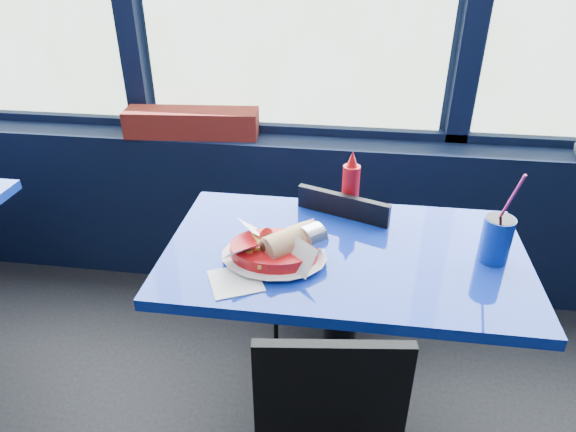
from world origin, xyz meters
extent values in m
cube|color=black|center=(0.00, 2.87, 0.40)|extent=(5.00, 0.26, 0.80)
cube|color=black|center=(0.00, 2.95, 0.81)|extent=(4.80, 0.08, 0.06)
cylinder|color=black|center=(0.30, 2.00, 0.01)|extent=(0.44, 0.44, 0.03)
cylinder|color=black|center=(0.30, 2.00, 0.34)|extent=(0.12, 0.12, 0.68)
cube|color=#0D2796|center=(0.30, 2.00, 0.73)|extent=(1.20, 0.70, 0.04)
cube|color=black|center=(0.29, 1.42, 0.66)|extent=(0.38, 0.07, 0.43)
cube|color=black|center=(0.22, 2.40, 0.41)|extent=(0.49, 0.49, 0.04)
cube|color=black|center=(0.28, 2.23, 0.63)|extent=(0.35, 0.15, 0.41)
cylinder|color=black|center=(0.43, 2.50, 0.19)|extent=(0.02, 0.02, 0.39)
cylinder|color=black|center=(0.31, 2.19, 0.19)|extent=(0.02, 0.02, 0.39)
cylinder|color=black|center=(0.12, 2.61, 0.19)|extent=(0.02, 0.02, 0.39)
cylinder|color=black|center=(0.01, 2.30, 0.19)|extent=(0.02, 0.02, 0.39)
cube|color=maroon|center=(-0.48, 2.84, 0.86)|extent=(0.65, 0.21, 0.13)
cylinder|color=red|center=(0.07, 1.91, 0.78)|extent=(0.36, 0.36, 0.06)
cylinder|color=white|center=(0.07, 1.91, 0.77)|extent=(0.35, 0.35, 0.00)
cylinder|color=white|center=(0.19, 1.95, 0.81)|extent=(0.11, 0.11, 0.10)
sphere|color=#552D1D|center=(0.06, 1.89, 0.82)|extent=(0.07, 0.07, 0.07)
cylinder|color=red|center=(0.05, 1.90, 0.85)|extent=(0.07, 0.07, 0.01)
cylinder|color=red|center=(0.30, 2.28, 0.84)|extent=(0.06, 0.06, 0.18)
cone|color=red|center=(0.30, 2.28, 0.96)|extent=(0.04, 0.04, 0.06)
cylinder|color=#0D3198|center=(0.78, 2.01, 0.83)|extent=(0.10, 0.10, 0.15)
cylinder|color=black|center=(0.78, 2.01, 0.90)|extent=(0.09, 0.09, 0.01)
cylinder|color=#FF3587|center=(0.79, 2.01, 0.97)|extent=(0.04, 0.07, 0.21)
cube|color=white|center=(-0.03, 1.78, 0.75)|extent=(0.20, 0.20, 0.00)
camera|label=1|loc=(0.31, 0.55, 1.71)|focal=32.00mm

